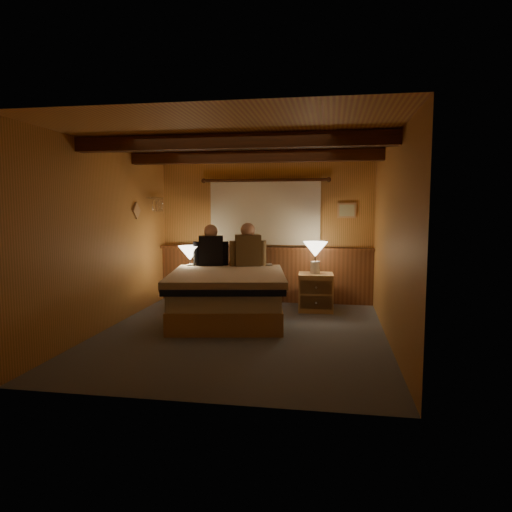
% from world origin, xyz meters
% --- Properties ---
extents(floor, '(4.20, 4.20, 0.00)m').
position_xyz_m(floor, '(0.00, 0.00, 0.00)').
color(floor, '#4D525C').
rests_on(floor, ground).
extents(ceiling, '(4.20, 4.20, 0.00)m').
position_xyz_m(ceiling, '(0.00, 0.00, 2.40)').
color(ceiling, '#E3AC55').
rests_on(ceiling, wall_back).
extents(wall_back, '(3.60, 0.00, 3.60)m').
position_xyz_m(wall_back, '(0.00, 2.10, 1.20)').
color(wall_back, '#C68347').
rests_on(wall_back, floor).
extents(wall_left, '(0.00, 4.20, 4.20)m').
position_xyz_m(wall_left, '(-1.80, 0.00, 1.20)').
color(wall_left, '#C68347').
rests_on(wall_left, floor).
extents(wall_right, '(0.00, 4.20, 4.20)m').
position_xyz_m(wall_right, '(1.80, 0.00, 1.20)').
color(wall_right, '#C68347').
rests_on(wall_right, floor).
extents(wall_front, '(3.60, 0.00, 3.60)m').
position_xyz_m(wall_front, '(0.00, -2.10, 1.20)').
color(wall_front, '#C68347').
rests_on(wall_front, floor).
extents(wainscot, '(3.60, 0.23, 0.94)m').
position_xyz_m(wainscot, '(0.00, 2.04, 0.49)').
color(wainscot, brown).
rests_on(wainscot, wall_back).
extents(curtain_window, '(2.18, 0.09, 1.11)m').
position_xyz_m(curtain_window, '(0.00, 2.03, 1.52)').
color(curtain_window, '#4D2413').
rests_on(curtain_window, wall_back).
extents(ceiling_beams, '(3.60, 1.65, 0.16)m').
position_xyz_m(ceiling_beams, '(0.00, 0.15, 2.31)').
color(ceiling_beams, '#4D2413').
rests_on(ceiling_beams, ceiling).
extents(coat_rail, '(0.05, 0.55, 0.24)m').
position_xyz_m(coat_rail, '(-1.72, 1.58, 1.67)').
color(coat_rail, silver).
rests_on(coat_rail, wall_left).
extents(framed_print, '(0.30, 0.04, 0.25)m').
position_xyz_m(framed_print, '(1.35, 2.08, 1.55)').
color(framed_print, tan).
rests_on(framed_print, wall_back).
extents(bed, '(1.85, 2.24, 0.69)m').
position_xyz_m(bed, '(-0.35, 0.73, 0.36)').
color(bed, '#AF834B').
rests_on(bed, floor).
extents(nightstand_left, '(0.52, 0.48, 0.52)m').
position_xyz_m(nightstand_left, '(-1.14, 1.37, 0.26)').
color(nightstand_left, '#AF834B').
rests_on(nightstand_left, floor).
extents(nightstand_right, '(0.55, 0.50, 0.58)m').
position_xyz_m(nightstand_right, '(0.88, 1.46, 0.29)').
color(nightstand_right, '#AF834B').
rests_on(nightstand_right, floor).
extents(lamp_left, '(0.37, 0.37, 0.48)m').
position_xyz_m(lamp_left, '(-1.10, 1.35, 0.85)').
color(lamp_left, white).
rests_on(lamp_left, nightstand_left).
extents(lamp_right, '(0.38, 0.38, 0.49)m').
position_xyz_m(lamp_right, '(0.87, 1.47, 0.93)').
color(lamp_right, white).
rests_on(lamp_right, nightstand_right).
extents(person_left, '(0.54, 0.31, 0.67)m').
position_xyz_m(person_left, '(-0.76, 1.36, 0.95)').
color(person_left, black).
rests_on(person_left, bed).
extents(person_right, '(0.56, 0.33, 0.70)m').
position_xyz_m(person_right, '(-0.18, 1.41, 0.96)').
color(person_right, '#503A20').
rests_on(person_right, bed).
extents(duffel_bag, '(0.54, 0.35, 0.37)m').
position_xyz_m(duffel_bag, '(-0.92, 1.39, 0.16)').
color(duffel_bag, black).
rests_on(duffel_bag, floor).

